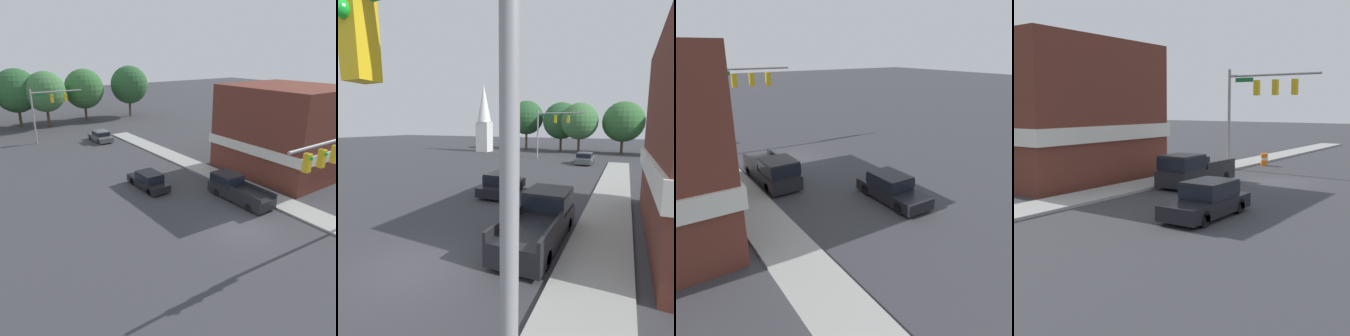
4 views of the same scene
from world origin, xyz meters
TOP-DOWN VIEW (x-y plane):
  - ground_plane at (0.00, 0.00)m, footprint 200.00×200.00m
  - sidewalk_curb at (5.70, 0.00)m, footprint 2.40×60.00m
  - near_signal_assembly at (2.97, -3.60)m, footprint 6.86×0.49m
  - far_signal_assembly at (-3.64, 31.60)m, footprint 6.81×0.49m
  - car_lead at (-1.43, 10.20)m, footprint 1.80×4.66m
  - car_oncoming at (1.78, 27.82)m, footprint 1.87×4.43m
  - pickup_truck_parked at (3.32, 4.24)m, footprint 1.96×5.72m
  - corner_brick_building at (12.30, 6.49)m, footprint 10.09×11.02m
  - backdrop_tree_left_mid at (-5.02, 43.99)m, footprint 6.90×6.90m
  - backdrop_tree_center at (-1.25, 41.43)m, footprint 6.37×6.37m
  - backdrop_tree_right_mid at (5.75, 42.96)m, footprint 6.79×6.79m
  - backdrop_tree_right_far at (14.11, 41.94)m, footprint 6.84×6.84m

SIDE VIEW (x-z plane):
  - ground_plane at x=0.00m, z-range 0.00..0.00m
  - sidewalk_curb at x=5.70m, z-range 0.00..0.14m
  - car_oncoming at x=1.78m, z-range 0.03..1.51m
  - car_lead at x=-1.43m, z-range 0.03..1.56m
  - pickup_truck_parked at x=3.32m, z-range -0.02..1.90m
  - corner_brick_building at x=12.30m, z-range -0.12..8.43m
  - far_signal_assembly at x=-3.64m, z-range 1.56..8.65m
  - near_signal_assembly at x=2.97m, z-range 1.69..8.95m
  - backdrop_tree_right_mid at x=5.75m, z-range 1.03..9.88m
  - backdrop_tree_center at x=-1.25m, z-range 1.18..9.94m
  - backdrop_tree_left_mid at x=-5.02m, z-range 1.13..10.31m
  - backdrop_tree_right_far at x=14.11m, z-range 1.17..10.37m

